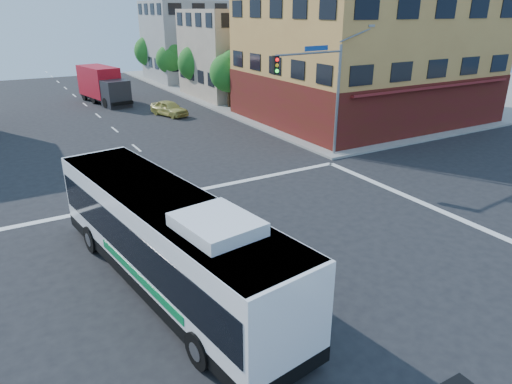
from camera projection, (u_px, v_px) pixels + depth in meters
ground at (290, 277)px, 16.40m from camera, size 120.00×120.00×0.00m
sidewalk_ne at (361, 81)px, 60.76m from camera, size 50.00×50.00×0.15m
corner_building_ne at (366, 49)px, 38.35m from camera, size 18.10×15.44×14.00m
building_east_near at (246, 53)px, 49.91m from camera, size 12.06×10.06×9.00m
building_east_far at (195, 41)px, 60.97m from camera, size 12.06×10.06×10.00m
signal_mast_ne at (318, 81)px, 27.30m from camera, size 7.91×1.13×8.07m
street_tree_a at (230, 70)px, 43.03m from camera, size 3.60×3.60×5.53m
street_tree_b at (196, 61)px, 49.39m from camera, size 3.80×3.80×5.79m
street_tree_c at (171, 58)px, 55.93m from camera, size 3.40×3.40×5.29m
street_tree_d at (150, 49)px, 62.20m from camera, size 4.00×4.00×6.03m
transit_bus at (167, 238)px, 15.27m from camera, size 4.44×12.82×3.72m
box_truck at (103, 86)px, 46.28m from camera, size 3.70×8.21×3.57m
parked_car at (169, 108)px, 41.04m from camera, size 2.78×4.26×1.35m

